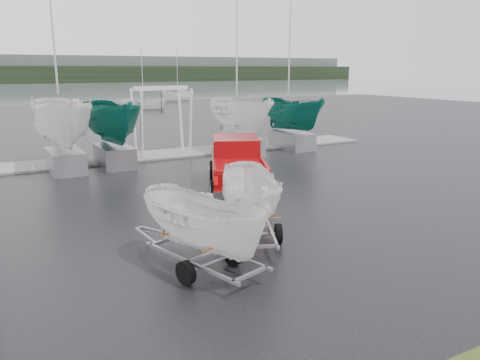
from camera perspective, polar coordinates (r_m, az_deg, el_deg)
ground_plane at (r=16.92m, az=2.76°, el=-4.22°), size 120.00×120.00×0.00m
lake at (r=114.18m, az=-24.67°, el=9.67°), size 300.00×300.00×0.00m
dock at (r=28.50m, az=-10.94°, el=2.94°), size 30.00×3.00×0.12m
treeline at (r=183.96m, az=-26.49°, el=11.41°), size 300.00×8.00×6.00m
far_hill at (r=191.94m, az=-26.67°, el=12.02°), size 300.00×6.00×10.00m
pickup_truck at (r=20.52m, az=-0.39°, el=2.15°), size 4.61×6.71×2.12m
trailer_hitched at (r=13.64m, az=1.44°, el=3.37°), size 2.56×3.77×5.06m
trailer_parked at (r=11.52m, az=-4.45°, el=0.84°), size 2.17×3.79×4.83m
boat_hoist at (r=28.42m, az=-9.52°, el=8.30°), size 3.30×2.18×4.12m
keelboat_0 at (r=25.00m, az=-21.20°, el=10.57°), size 2.67×3.20×10.85m
keelboat_1 at (r=25.67m, az=-15.54°, el=10.19°), size 2.45×3.20×7.61m
keelboat_2 at (r=28.24m, az=0.09°, el=10.70°), size 2.38×3.20×10.55m
keelboat_3 at (r=30.60m, az=6.46°, el=10.44°), size 2.26×3.20×10.42m
moored_boat_2 at (r=63.01m, az=-11.64°, el=8.51°), size 3.11×3.08×11.00m
moored_boat_3 at (r=79.59m, az=-7.56°, el=9.64°), size 3.41×3.37×11.41m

